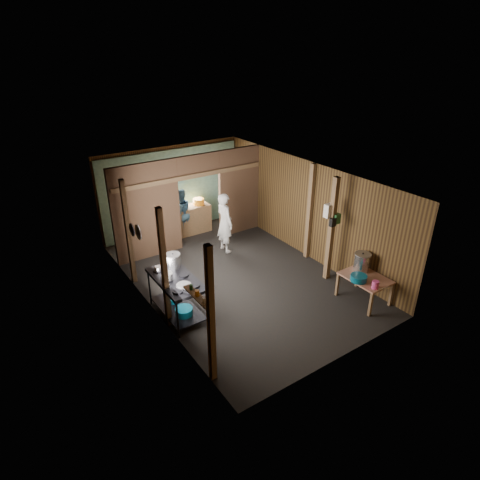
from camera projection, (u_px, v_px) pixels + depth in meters
floor at (236, 276)px, 10.11m from camera, size 4.50×7.00×0.00m
ceiling at (235, 176)px, 8.96m from camera, size 4.50×7.00×0.00m
wall_back at (172, 189)px, 12.15m from camera, size 4.50×0.00×2.60m
wall_front at (347, 300)px, 6.93m from camera, size 4.50×0.00×2.60m
wall_left at (145, 254)px, 8.41m from camera, size 0.00×7.00×2.60m
wall_right at (306, 210)px, 10.66m from camera, size 0.00×7.00×2.60m
partition_left at (147, 212)px, 10.51m from camera, size 1.85×0.10×2.60m
partition_right at (239, 191)px, 11.96m from camera, size 1.35×0.10×2.60m
partition_header at (198, 165)px, 10.86m from camera, size 1.30×0.10×0.60m
turquoise_panel at (173, 191)px, 12.12m from camera, size 4.40×0.06×2.50m
back_counter at (191, 220)px, 12.27m from camera, size 1.20×0.50×0.85m
wall_clock at (179, 169)px, 11.93m from camera, size 0.20×0.03×0.20m
post_left_a at (211, 317)px, 6.51m from camera, size 0.10×0.12×2.60m
post_left_b at (164, 270)px, 7.85m from camera, size 0.10×0.12×2.60m
post_left_c at (128, 233)px, 9.34m from camera, size 0.10×0.12×2.60m
post_right at (310, 212)px, 10.48m from camera, size 0.10×0.12×2.60m
post_free at (331, 230)px, 9.49m from camera, size 0.12×0.12×2.60m
cross_beam at (191, 176)px, 10.81m from camera, size 4.40×0.12×0.12m
pan_lid_big at (138, 232)px, 8.58m from camera, size 0.03×0.34×0.34m
pan_lid_small at (132, 230)px, 8.92m from camera, size 0.03×0.30×0.30m
wall_shelf at (197, 296)px, 6.85m from camera, size 0.14×0.80×0.03m
jar_white at (204, 300)px, 6.64m from camera, size 0.07×0.07×0.10m
jar_yellow at (197, 293)px, 6.83m from camera, size 0.08×0.08×0.10m
jar_green at (191, 287)px, 6.99m from camera, size 0.06×0.06×0.10m
bag_white at (329, 211)px, 9.32m from camera, size 0.22×0.15×0.32m
bag_green at (337, 219)px, 9.35m from camera, size 0.16×0.12×0.24m
bag_black at (333, 222)px, 9.29m from camera, size 0.14×0.10×0.20m
gas_range at (177, 297)px, 8.51m from camera, size 0.79×1.53×0.91m
prep_table at (364, 289)px, 9.06m from camera, size 0.75×1.03×0.61m
stove_pot_large at (173, 261)px, 8.67m from camera, size 0.33×0.33×0.33m
stove_pot_med at (167, 277)px, 8.20m from camera, size 0.27×0.27×0.20m
stove_saucepan at (158, 269)px, 8.57m from camera, size 0.19×0.19×0.10m
frying_pan at (184, 285)px, 8.02m from camera, size 0.48×0.59×0.07m
blue_tub_front at (184, 311)px, 8.38m from camera, size 0.37×0.37×0.15m
blue_tub_back at (173, 299)px, 8.81m from camera, size 0.27×0.27×0.11m
stock_pot at (362, 262)px, 9.11m from camera, size 0.40×0.40×0.44m
wash_basin at (359, 278)px, 8.76m from camera, size 0.39×0.39×0.13m
pink_bucket at (375, 285)px, 8.48m from camera, size 0.19×0.19×0.17m
knife at (384, 288)px, 8.51m from camera, size 0.30×0.10×0.01m
yellow_tub at (199, 202)px, 12.20m from camera, size 0.34×0.34×0.19m
cook at (225, 223)px, 11.03m from camera, size 0.40×0.61×1.68m
worker_back at (181, 213)px, 11.93m from camera, size 0.75×0.61×1.46m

